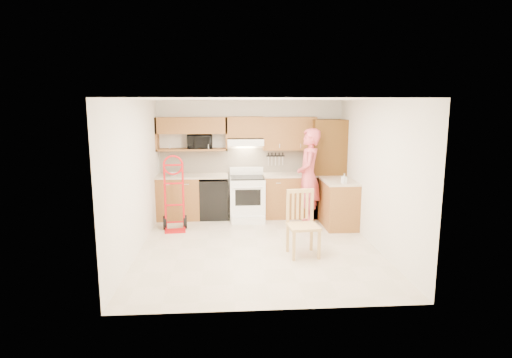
{
  "coord_description": "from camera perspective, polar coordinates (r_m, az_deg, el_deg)",
  "views": [
    {
      "loc": [
        -0.52,
        -6.88,
        2.44
      ],
      "look_at": [
        0.0,
        0.5,
        1.1
      ],
      "focal_mm": 29.43,
      "sensor_mm": 36.0,
      "label": 1
    }
  ],
  "objects": [
    {
      "name": "person",
      "position": [
        8.52,
        7.16,
        0.28
      ],
      "size": [
        0.6,
        0.79,
        1.95
      ],
      "primitive_type": "imported",
      "rotation": [
        0.0,
        0.0,
        -1.77
      ],
      "color": "#D8505A",
      "rests_on": "ground"
    },
    {
      "name": "soap_bottle",
      "position": [
        8.13,
        11.89,
        0.07
      ],
      "size": [
        0.11,
        0.11,
        0.19
      ],
      "primitive_type": "imported",
      "rotation": [
        0.0,
        0.0,
        0.3
      ],
      "color": "white",
      "rests_on": "countertop_return"
    },
    {
      "name": "wall_left",
      "position": [
        7.14,
        -16.01,
        0.27
      ],
      "size": [
        0.02,
        4.5,
        2.5
      ],
      "primitive_type": "cube",
      "color": "silver",
      "rests_on": "ground"
    },
    {
      "name": "upper_cab_center",
      "position": [
        8.99,
        -1.48,
        7.07
      ],
      "size": [
        0.76,
        0.33,
        0.44
      ],
      "primitive_type": "cube",
      "color": "brown",
      "rests_on": "wall_back"
    },
    {
      "name": "dining_chair",
      "position": [
        6.81,
        6.44,
        -6.08
      ],
      "size": [
        0.52,
        0.56,
        1.06
      ],
      "primitive_type": null,
      "rotation": [
        0.0,
        0.0,
        0.1
      ],
      "color": "tan",
      "rests_on": "ground"
    },
    {
      "name": "microwave",
      "position": [
        9.02,
        -7.67,
        5.05
      ],
      "size": [
        0.55,
        0.39,
        0.29
      ],
      "primitive_type": "imported",
      "rotation": [
        0.0,
        0.0,
        0.07
      ],
      "color": "black",
      "rests_on": "upper_shelf_mw"
    },
    {
      "name": "upper_shelf_mw",
      "position": [
        9.05,
        -8.65,
        3.99
      ],
      "size": [
        1.5,
        0.33,
        0.04
      ],
      "primitive_type": "cube",
      "color": "brown",
      "rests_on": "wall_back"
    },
    {
      "name": "wall_right",
      "position": [
        7.43,
        15.94,
        0.65
      ],
      "size": [
        0.02,
        4.5,
        2.5
      ],
      "primitive_type": "cube",
      "color": "silver",
      "rests_on": "ground"
    },
    {
      "name": "countertop_return",
      "position": [
        8.47,
        11.23,
        -0.28
      ],
      "size": [
        0.63,
        1.0,
        0.04
      ],
      "primitive_type": "cube",
      "color": "beige",
      "rests_on": "cab_return_right"
    },
    {
      "name": "hand_truck",
      "position": [
        8.23,
        -11.06,
        -2.41
      ],
      "size": [
        0.57,
        0.53,
        1.33
      ],
      "primitive_type": null,
      "rotation": [
        0.0,
        0.0,
        0.11
      ],
      "color": "red",
      "rests_on": "ground"
    },
    {
      "name": "knife_strip",
      "position": [
        9.23,
        2.67,
        2.78
      ],
      "size": [
        0.4,
        0.05,
        0.29
      ],
      "primitive_type": null,
      "color": "black",
      "rests_on": "backsplash"
    },
    {
      "name": "ceiling",
      "position": [
        6.9,
        0.3,
        10.85
      ],
      "size": [
        4.0,
        4.5,
        0.02
      ],
      "primitive_type": "cube",
      "color": "white",
      "rests_on": "ground"
    },
    {
      "name": "bowl",
      "position": [
        9.03,
        -11.2,
        0.67
      ],
      "size": [
        0.25,
        0.25,
        0.05
      ],
      "primitive_type": "imported",
      "rotation": [
        0.0,
        0.0,
        0.15
      ],
      "color": "white",
      "rests_on": "countertop_left"
    },
    {
      "name": "backsplash",
      "position": [
        9.22,
        -0.76,
        2.52
      ],
      "size": [
        3.92,
        0.03,
        0.55
      ],
      "primitive_type": "cube",
      "color": "beige",
      "rests_on": "wall_back"
    },
    {
      "name": "cab_return_right",
      "position": [
        8.57,
        11.12,
        -3.37
      ],
      "size": [
        0.6,
        1.0,
        0.9
      ],
      "primitive_type": "cube",
      "color": "brown",
      "rests_on": "ground"
    },
    {
      "name": "upper_cab_left",
      "position": [
        9.01,
        -8.74,
        7.21
      ],
      "size": [
        1.5,
        0.33,
        0.34
      ],
      "primitive_type": "cube",
      "color": "brown",
      "rests_on": "wall_back"
    },
    {
      "name": "lower_cab_right",
      "position": [
        9.15,
        4.55,
        -2.33
      ],
      "size": [
        1.14,
        0.6,
        0.9
      ],
      "primitive_type": "cube",
      "color": "brown",
      "rests_on": "ground"
    },
    {
      "name": "upper_cab_right",
      "position": [
        9.09,
        4.55,
        6.19
      ],
      "size": [
        1.14,
        0.33,
        0.7
      ],
      "primitive_type": "cube",
      "color": "brown",
      "rests_on": "wall_back"
    },
    {
      "name": "floor",
      "position": [
        7.32,
        0.28,
        -9.28
      ],
      "size": [
        4.0,
        4.5,
        0.02
      ],
      "primitive_type": "cube",
      "color": "beige",
      "rests_on": "ground"
    },
    {
      "name": "pantry_tall",
      "position": [
        9.2,
        9.66,
        1.42
      ],
      "size": [
        0.7,
        0.6,
        2.1
      ],
      "primitive_type": "cube",
      "color": "#53340E",
      "rests_on": "ground"
    },
    {
      "name": "wall_front",
      "position": [
        4.8,
        2.32,
        -4.08
      ],
      "size": [
        4.0,
        0.02,
        2.5
      ],
      "primitive_type": "cube",
      "color": "silver",
      "rests_on": "ground"
    },
    {
      "name": "range_hood",
      "position": [
        8.95,
        -1.46,
        5.06
      ],
      "size": [
        0.76,
        0.46,
        0.14
      ],
      "primitive_type": "cube",
      "color": "white",
      "rests_on": "wall_back"
    },
    {
      "name": "wall_back",
      "position": [
        9.23,
        -0.77,
        2.85
      ],
      "size": [
        4.0,
        0.02,
        2.5
      ],
      "primitive_type": "cube",
      "color": "silver",
      "rests_on": "ground"
    },
    {
      "name": "countertop_right",
      "position": [
        9.06,
        4.6,
        0.57
      ],
      "size": [
        1.14,
        0.63,
        0.04
      ],
      "primitive_type": "cube",
      "color": "beige",
      "rests_on": "lower_cab_right"
    },
    {
      "name": "dishwasher",
      "position": [
        9.06,
        -5.7,
        -2.64
      ],
      "size": [
        0.6,
        0.6,
        0.85
      ],
      "primitive_type": "cube",
      "color": "black",
      "rests_on": "ground"
    },
    {
      "name": "countertop_left",
      "position": [
        8.99,
        -8.63,
        0.41
      ],
      "size": [
        1.5,
        0.63,
        0.04
      ],
      "primitive_type": "cube",
      "color": "beige",
      "rests_on": "lower_cab_left"
    },
    {
      "name": "range",
      "position": [
        8.87,
        -1.19,
        -2.13
      ],
      "size": [
        0.73,
        0.96,
        1.07
      ],
      "primitive_type": null,
      "color": "white",
      "rests_on": "ground"
    },
    {
      "name": "lower_cab_left",
      "position": [
        9.11,
        -10.43,
        -2.53
      ],
      "size": [
        0.9,
        0.6,
        0.9
      ],
      "primitive_type": "cube",
      "color": "brown",
      "rests_on": "ground"
    }
  ]
}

